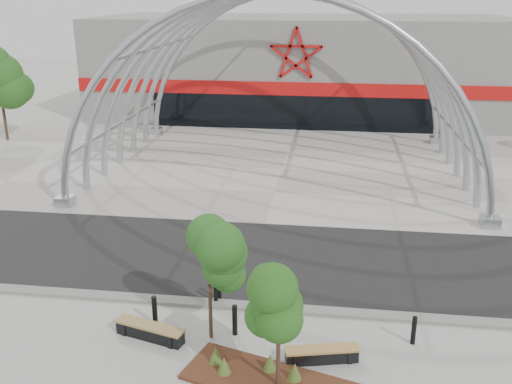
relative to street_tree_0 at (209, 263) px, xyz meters
The scene contains 16 objects.
ground 3.33m from the street_tree_0, 75.23° to the left, with size 140.00×140.00×0.00m, color #999994.
road 6.16m from the street_tree_0, 84.35° to the left, with size 140.00×7.00×0.02m, color black.
forecourt 17.79m from the street_tree_0, 88.20° to the left, with size 60.00×17.00×0.04m, color #9D978F.
kerb 3.13m from the street_tree_0, 73.34° to the left, with size 60.00×0.50×0.12m, color slate.
arena_building 35.59m from the street_tree_0, 89.11° to the left, with size 34.00×15.24×8.00m.
vault_canopy 17.79m from the street_tree_0, 88.20° to the left, with size 20.80×15.80×20.36m.
planting_bed 3.94m from the street_tree_0, 39.89° to the right, with size 5.91×3.29×0.60m.
street_tree_0 is the anchor object (origin of this frame).
street_tree_1 3.04m from the street_tree_0, 42.40° to the right, with size 1.40×1.40×3.32m.
bench_0 2.94m from the street_tree_0, behind, with size 2.30×1.09×0.47m.
bench_1 4.15m from the street_tree_0, 12.73° to the right, with size 2.16×0.95×0.44m.
bollard_0 2.79m from the street_tree_0, 167.22° to the left, with size 0.16×0.16×1.01m, color black.
bollard_1 2.89m from the street_tree_0, 97.28° to the left, with size 0.14×0.14×0.86m, color black.
bollard_2 3.03m from the street_tree_0, 94.51° to the left, with size 0.14×0.14×0.87m, color black.
bollard_3 2.15m from the street_tree_0, 19.89° to the left, with size 0.16×0.16×1.00m, color black.
bollard_4 6.41m from the street_tree_0, ahead, with size 0.14×0.14×0.90m, color black.
Camera 1 is at (2.81, -16.71, 9.96)m, focal length 40.00 mm.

